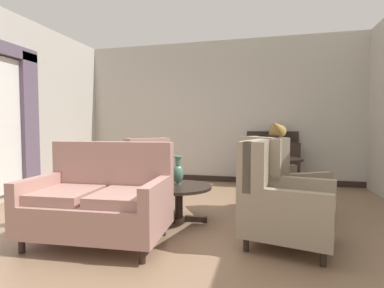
# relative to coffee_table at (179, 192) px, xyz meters

# --- Properties ---
(ground) EXTENTS (8.81, 8.81, 0.00)m
(ground) POSITION_rel_coffee_table_xyz_m (0.02, -0.24, -0.37)
(ground) COLOR #896B51
(wall_back) EXTENTS (6.18, 0.08, 3.06)m
(wall_back) POSITION_rel_coffee_table_xyz_m (0.02, 2.90, 1.16)
(wall_back) COLOR #BCB7AD
(wall_back) RESTS_ON ground
(wall_left) EXTENTS (0.08, 4.41, 3.06)m
(wall_left) POSITION_rel_coffee_table_xyz_m (-2.99, 0.70, 1.16)
(wall_left) COLOR #BCB7AD
(wall_left) RESTS_ON ground
(baseboard_back) EXTENTS (6.02, 0.03, 0.12)m
(baseboard_back) POSITION_rel_coffee_table_xyz_m (0.02, 2.85, -0.31)
(baseboard_back) COLOR black
(baseboard_back) RESTS_ON ground
(coffee_table) EXTENTS (0.83, 0.83, 0.46)m
(coffee_table) POSITION_rel_coffee_table_xyz_m (0.00, 0.00, 0.00)
(coffee_table) COLOR black
(coffee_table) RESTS_ON ground
(porcelain_vase) EXTENTS (0.14, 0.14, 0.37)m
(porcelain_vase) POSITION_rel_coffee_table_xyz_m (-0.03, 0.05, 0.25)
(porcelain_vase) COLOR #4C7A66
(porcelain_vase) RESTS_ON coffee_table
(settee) EXTENTS (1.44, 0.93, 1.03)m
(settee) POSITION_rel_coffee_table_xyz_m (-0.60, -0.84, 0.05)
(settee) COLOR tan
(settee) RESTS_ON ground
(armchair_near_window) EXTENTS (1.01, 1.02, 1.06)m
(armchair_near_window) POSITION_rel_coffee_table_xyz_m (1.21, -0.44, 0.07)
(armchair_near_window) COLOR gray
(armchair_near_window) RESTS_ON ground
(armchair_beside_settee) EXTENTS (1.15, 1.12, 1.02)m
(armchair_beside_settee) POSITION_rel_coffee_table_xyz_m (-0.99, 1.08, 0.06)
(armchair_beside_settee) COLOR tan
(armchair_beside_settee) RESTS_ON ground
(armchair_far_left) EXTENTS (1.22, 1.19, 1.06)m
(armchair_far_left) POSITION_rel_coffee_table_xyz_m (1.22, 0.62, 0.07)
(armchair_far_left) COLOR gray
(armchair_far_left) RESTS_ON ground
(side_table) EXTENTS (0.57, 0.57, 0.75)m
(side_table) POSITION_rel_coffee_table_xyz_m (1.30, 0.83, 0.09)
(side_table) COLOR black
(side_table) RESTS_ON ground
(sideboard) EXTENTS (1.04, 0.43, 1.11)m
(sideboard) POSITION_rel_coffee_table_xyz_m (1.19, 2.61, 0.14)
(sideboard) COLOR black
(sideboard) RESTS_ON ground
(gramophone) EXTENTS (0.47, 0.54, 0.53)m
(gramophone) POSITION_rel_coffee_table_xyz_m (1.24, 2.52, 0.78)
(gramophone) COLOR black
(gramophone) RESTS_ON sideboard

